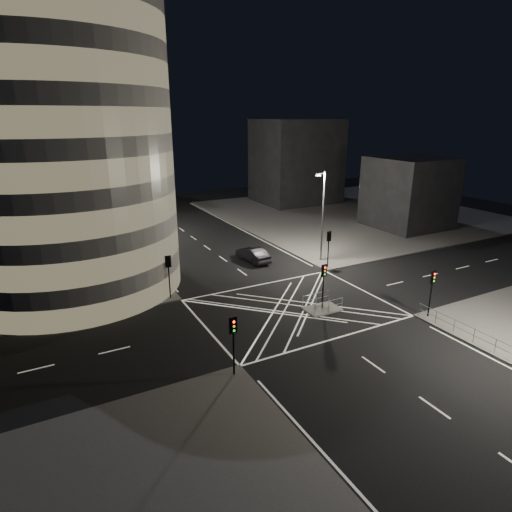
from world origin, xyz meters
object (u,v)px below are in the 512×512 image
traffic_signal_fl (169,269)px  traffic_signal_nr (432,285)px  traffic_signal_island (324,278)px  sedan (253,254)px  street_lamp_left_near (144,228)px  traffic_signal_fr (329,242)px  street_lamp_right_far (322,214)px  traffic_signal_nl (233,335)px  street_lamp_left_far (111,198)px  central_island (322,309)px

traffic_signal_fl → traffic_signal_nr: 22.24m
traffic_signal_island → sedan: (0.68, 14.13, -2.09)m
traffic_signal_island → street_lamp_left_near: bearing=130.3°
traffic_signal_fl → traffic_signal_fr: 17.60m
traffic_signal_fl → traffic_signal_island: (10.80, -8.30, 0.00)m
traffic_signal_fl → street_lamp_right_far: size_ratio=0.40×
traffic_signal_nl → traffic_signal_nr: 17.60m
street_lamp_right_far → street_lamp_left_near: bearing=171.0°
street_lamp_left_far → traffic_signal_nr: bearing=-63.6°
traffic_signal_fr → traffic_signal_island: (-6.80, -8.30, 0.00)m
street_lamp_right_far → street_lamp_left_far: bearing=131.9°
street_lamp_left_near → sedan: 13.01m
street_lamp_right_far → sedan: (-6.76, 3.63, -4.72)m
traffic_signal_fr → traffic_signal_fl: bearing=180.0°
traffic_signal_island → street_lamp_right_far: street_lamp_right_far is taller
street_lamp_left_near → street_lamp_right_far: 19.11m
traffic_signal_fl → central_island: bearing=-37.5°
sedan → traffic_signal_fr: bearing=131.1°
traffic_signal_island → sedan: bearing=87.3°
street_lamp_left_near → street_lamp_left_far: 18.00m
central_island → street_lamp_left_near: 18.52m
traffic_signal_nr → traffic_signal_island: 8.62m
traffic_signal_nr → street_lamp_left_far: bearing=116.4°
traffic_signal_fl → street_lamp_left_near: street_lamp_left_near is taller
traffic_signal_nl → traffic_signal_nr: same height
central_island → traffic_signal_island: (0.00, 0.00, 2.84)m
traffic_signal_nr → sedan: size_ratio=0.80×
sedan → street_lamp_left_far: bearing=-60.4°
central_island → street_lamp_left_far: street_lamp_left_far is taller
street_lamp_left_near → street_lamp_left_far: bearing=90.0°
street_lamp_left_far → central_island: bearing=-70.0°
traffic_signal_nl → street_lamp_left_far: size_ratio=0.40×
traffic_signal_fl → traffic_signal_island: 13.62m
street_lamp_right_far → traffic_signal_fr: bearing=-106.1°
traffic_signal_fl → street_lamp_right_far: bearing=6.9°
traffic_signal_fl → sedan: traffic_signal_fl is taller
traffic_signal_nr → street_lamp_right_far: street_lamp_right_far is taller
traffic_signal_fl → sedan: 13.04m
central_island → traffic_signal_island: 2.84m
street_lamp_right_far → traffic_signal_fl: bearing=-173.1°
traffic_signal_fr → street_lamp_left_near: (-18.24, 5.20, 2.63)m
street_lamp_right_far → central_island: bearing=-125.3°
traffic_signal_fr → traffic_signal_island: bearing=-129.3°
central_island → sedan: sedan is taller
traffic_signal_island → street_lamp_left_far: bearing=110.0°
street_lamp_left_far → traffic_signal_fr: bearing=-51.8°
traffic_signal_island → street_lamp_right_far: 13.13m
traffic_signal_fr → street_lamp_left_near: size_ratio=0.40×
central_island → traffic_signal_nl: size_ratio=0.75×
traffic_signal_fl → traffic_signal_nl: size_ratio=1.00×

